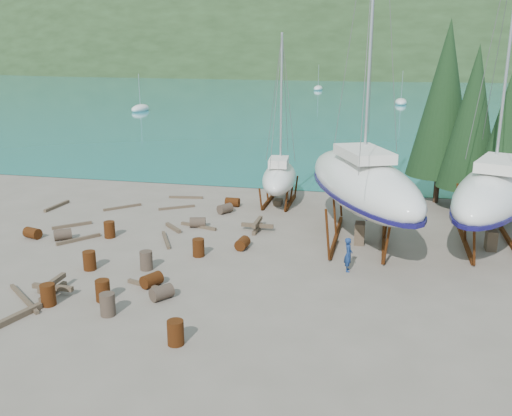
% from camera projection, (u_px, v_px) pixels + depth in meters
% --- Properties ---
extents(ground, '(600.00, 600.00, 0.00)m').
position_uv_depth(ground, '(212.00, 266.00, 26.55)').
color(ground, '#655C50').
rests_on(ground, ground).
extents(bay_water, '(700.00, 700.00, 0.00)m').
position_uv_depth(bay_water, '(375.00, 64.00, 322.04)').
color(bay_water, teal).
rests_on(bay_water, ground).
extents(far_hill, '(800.00, 360.00, 110.00)m').
position_uv_depth(far_hill, '(375.00, 64.00, 326.74)').
color(far_hill, '#213118').
rests_on(far_hill, ground).
extents(far_house_left, '(6.60, 5.60, 5.60)m').
position_uv_depth(far_house_left, '(207.00, 65.00, 216.67)').
color(far_house_left, beige).
rests_on(far_house_left, ground).
extents(far_house_center, '(6.60, 5.60, 5.60)m').
position_uv_depth(far_house_center, '(311.00, 65.00, 208.21)').
color(far_house_center, beige).
rests_on(far_house_center, ground).
extents(far_house_right, '(6.60, 5.60, 5.60)m').
position_uv_depth(far_house_right, '(455.00, 66.00, 197.64)').
color(far_house_right, beige).
rests_on(far_house_right, ground).
extents(cypress_near_right, '(3.60, 3.60, 10.00)m').
position_uv_depth(cypress_near_right, '(473.00, 118.00, 33.57)').
color(cypress_near_right, black).
rests_on(cypress_near_right, ground).
extents(cypress_mid_right, '(3.06, 3.06, 8.50)m').
position_uv_depth(cypress_mid_right, '(505.00, 138.00, 31.62)').
color(cypress_mid_right, black).
rests_on(cypress_mid_right, ground).
extents(cypress_back_left, '(4.14, 4.14, 11.50)m').
position_uv_depth(cypress_back_left, '(444.00, 99.00, 35.53)').
color(cypress_back_left, black).
rests_on(cypress_back_left, ground).
extents(moored_boat_left, '(2.00, 5.00, 6.05)m').
position_uv_depth(moored_boat_left, '(140.00, 109.00, 89.07)').
color(moored_boat_left, silver).
rests_on(moored_boat_left, ground).
extents(moored_boat_mid, '(2.00, 5.00, 6.05)m').
position_uv_depth(moored_boat_mid, '(401.00, 102.00, 99.37)').
color(moored_boat_mid, silver).
rests_on(moored_boat_mid, ground).
extents(moored_boat_far, '(2.00, 5.00, 6.05)m').
position_uv_depth(moored_boat_far, '(318.00, 88.00, 131.32)').
color(moored_boat_far, silver).
rests_on(moored_boat_far, ground).
extents(large_sailboat_near, '(8.18, 12.60, 19.21)m').
position_uv_depth(large_sailboat_near, '(363.00, 183.00, 29.23)').
color(large_sailboat_near, silver).
rests_on(large_sailboat_near, ground).
extents(large_sailboat_far, '(6.84, 11.58, 17.62)m').
position_uv_depth(large_sailboat_far, '(495.00, 192.00, 28.37)').
color(large_sailboat_far, silver).
rests_on(large_sailboat_far, ground).
extents(small_sailboat_shore, '(2.73, 6.83, 10.66)m').
position_uv_depth(small_sailboat_shore, '(279.00, 177.00, 36.48)').
color(small_sailboat_shore, silver).
rests_on(small_sailboat_shore, ground).
extents(worker, '(0.44, 0.61, 1.59)m').
position_uv_depth(worker, '(348.00, 255.00, 25.72)').
color(worker, navy).
rests_on(worker, ground).
extents(drum_1, '(0.99, 1.05, 0.58)m').
position_uv_depth(drum_1, '(162.00, 293.00, 22.97)').
color(drum_1, '#2D2823').
rests_on(drum_1, ground).
extents(drum_2, '(1.01, 0.81, 0.58)m').
position_uv_depth(drum_2, '(33.00, 233.00, 30.26)').
color(drum_2, '#5D2F10').
rests_on(drum_2, ground).
extents(drum_3, '(0.58, 0.58, 0.88)m').
position_uv_depth(drum_3, '(103.00, 290.00, 22.80)').
color(drum_3, '#5D2F10').
rests_on(drum_3, ground).
extents(drum_4, '(0.89, 0.59, 0.58)m').
position_uv_depth(drum_4, '(232.00, 202.00, 36.24)').
color(drum_4, '#5D2F10').
rests_on(drum_4, ground).
extents(drum_6, '(0.65, 0.93, 0.58)m').
position_uv_depth(drum_6, '(242.00, 243.00, 28.68)').
color(drum_6, '#5D2F10').
rests_on(drum_6, ground).
extents(drum_7, '(0.58, 0.58, 0.88)m').
position_uv_depth(drum_7, '(176.00, 333.00, 19.45)').
color(drum_7, '#5D2F10').
rests_on(drum_7, ground).
extents(drum_8, '(0.58, 0.58, 0.88)m').
position_uv_depth(drum_8, '(110.00, 230.00, 30.35)').
color(drum_8, '#5D2F10').
rests_on(drum_8, ground).
extents(drum_9, '(1.00, 0.79, 0.58)m').
position_uv_depth(drum_9, '(198.00, 222.00, 32.10)').
color(drum_9, '#2D2823').
rests_on(drum_9, ground).
extents(drum_10, '(0.58, 0.58, 0.88)m').
position_uv_depth(drum_10, '(89.00, 261.00, 25.98)').
color(drum_10, '#5D2F10').
rests_on(drum_10, ground).
extents(drum_11, '(0.97, 1.05, 0.58)m').
position_uv_depth(drum_11, '(225.00, 209.00, 34.80)').
color(drum_11, '#2D2823').
rests_on(drum_11, ground).
extents(drum_12, '(0.92, 1.05, 0.58)m').
position_uv_depth(drum_12, '(152.00, 280.00, 24.20)').
color(drum_12, '#5D2F10').
rests_on(drum_12, ground).
extents(drum_13, '(0.58, 0.58, 0.88)m').
position_uv_depth(drum_13, '(48.00, 295.00, 22.40)').
color(drum_13, '#5D2F10').
rests_on(drum_13, ground).
extents(drum_14, '(0.58, 0.58, 0.88)m').
position_uv_depth(drum_14, '(198.00, 248.00, 27.64)').
color(drum_14, '#5D2F10').
rests_on(drum_14, ground).
extents(drum_15, '(1.05, 0.99, 0.58)m').
position_uv_depth(drum_15, '(63.00, 235.00, 30.02)').
color(drum_15, '#2D2823').
rests_on(drum_15, ground).
extents(drum_16, '(0.58, 0.58, 0.88)m').
position_uv_depth(drum_16, '(146.00, 260.00, 25.99)').
color(drum_16, '#2D2823').
rests_on(drum_16, ground).
extents(drum_17, '(0.58, 0.58, 0.88)m').
position_uv_depth(drum_17, '(108.00, 304.00, 21.56)').
color(drum_17, '#2D2823').
rests_on(drum_17, ground).
extents(timber_0, '(2.00, 1.40, 0.14)m').
position_uv_depth(timber_0, '(177.00, 208.00, 35.84)').
color(timber_0, brown).
rests_on(timber_0, ground).
extents(timber_2, '(0.37, 2.43, 0.19)m').
position_uv_depth(timber_2, '(57.00, 206.00, 36.08)').
color(timber_2, brown).
rests_on(timber_2, ground).
extents(timber_3, '(2.64, 2.17, 0.15)m').
position_uv_depth(timber_3, '(24.00, 298.00, 22.93)').
color(timber_3, brown).
rests_on(timber_3, ground).
extents(timber_5, '(2.33, 0.90, 0.16)m').
position_uv_depth(timber_5, '(150.00, 286.00, 24.08)').
color(timber_5, brown).
rests_on(timber_5, ground).
extents(timber_6, '(0.57, 1.78, 0.19)m').
position_uv_depth(timber_6, '(287.00, 198.00, 38.10)').
color(timber_6, brown).
rests_on(timber_6, ground).
extents(timber_8, '(1.35, 1.35, 0.19)m').
position_uv_depth(timber_8, '(173.00, 228.00, 31.78)').
color(timber_8, brown).
rests_on(timber_8, ground).
extents(timber_9, '(2.29, 0.47, 0.15)m').
position_uv_depth(timber_9, '(186.00, 197.00, 38.24)').
color(timber_9, brown).
rests_on(timber_9, ground).
extents(timber_10, '(2.29, 0.87, 0.16)m').
position_uv_depth(timber_10, '(199.00, 226.00, 32.09)').
color(timber_10, brown).
rests_on(timber_10, ground).
extents(timber_11, '(1.35, 2.39, 0.15)m').
position_uv_depth(timber_11, '(166.00, 240.00, 29.85)').
color(timber_11, brown).
rests_on(timber_11, ground).
extents(timber_12, '(1.56, 2.03, 0.17)m').
position_uv_depth(timber_12, '(79.00, 239.00, 29.91)').
color(timber_12, brown).
rests_on(timber_12, ground).
extents(timber_15, '(1.83, 1.87, 0.15)m').
position_uv_depth(timber_15, '(123.00, 207.00, 35.91)').
color(timber_15, brown).
rests_on(timber_15, ground).
extents(timber_16, '(0.96, 2.56, 0.23)m').
position_uv_depth(timber_16, '(12.00, 319.00, 21.15)').
color(timber_16, brown).
rests_on(timber_16, ground).
extents(timber_17, '(1.72, 1.65, 0.16)m').
position_uv_depth(timber_17, '(72.00, 225.00, 32.25)').
color(timber_17, brown).
rests_on(timber_17, ground).
extents(timber_pile_fore, '(1.80, 1.80, 0.60)m').
position_uv_depth(timber_pile_fore, '(53.00, 287.00, 23.45)').
color(timber_pile_fore, brown).
rests_on(timber_pile_fore, ground).
extents(timber_pile_aft, '(1.80, 1.80, 0.60)m').
position_uv_depth(timber_pile_aft, '(257.00, 225.00, 31.51)').
color(timber_pile_aft, brown).
rests_on(timber_pile_aft, ground).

